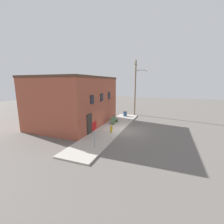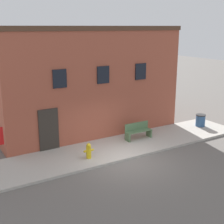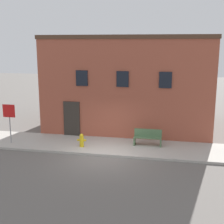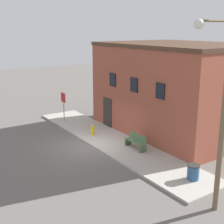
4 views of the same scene
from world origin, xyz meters
TOP-DOWN VIEW (x-y plane):
  - ground_plane at (0.00, 0.00)m, footprint 80.00×80.00m
  - sidewalk at (0.00, 1.47)m, footprint 15.95×2.94m
  - brick_building at (0.47, 6.67)m, footprint 10.39×7.59m
  - fire_hydrant at (-1.43, 0.96)m, footprint 0.49×0.23m
  - stop_sign at (-5.53, 0.82)m, footprint 0.72×0.06m
  - bench at (2.05, 1.91)m, footprint 1.51×0.44m

SIDE VIEW (x-z plane):
  - ground_plane at x=0.00m, z-range 0.00..0.00m
  - sidewalk at x=0.00m, z-range 0.00..0.12m
  - fire_hydrant at x=-1.43m, z-range 0.12..0.84m
  - bench at x=2.05m, z-range 0.11..0.99m
  - stop_sign at x=-5.53m, z-range 0.57..2.77m
  - brick_building at x=0.47m, z-range 0.00..6.08m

